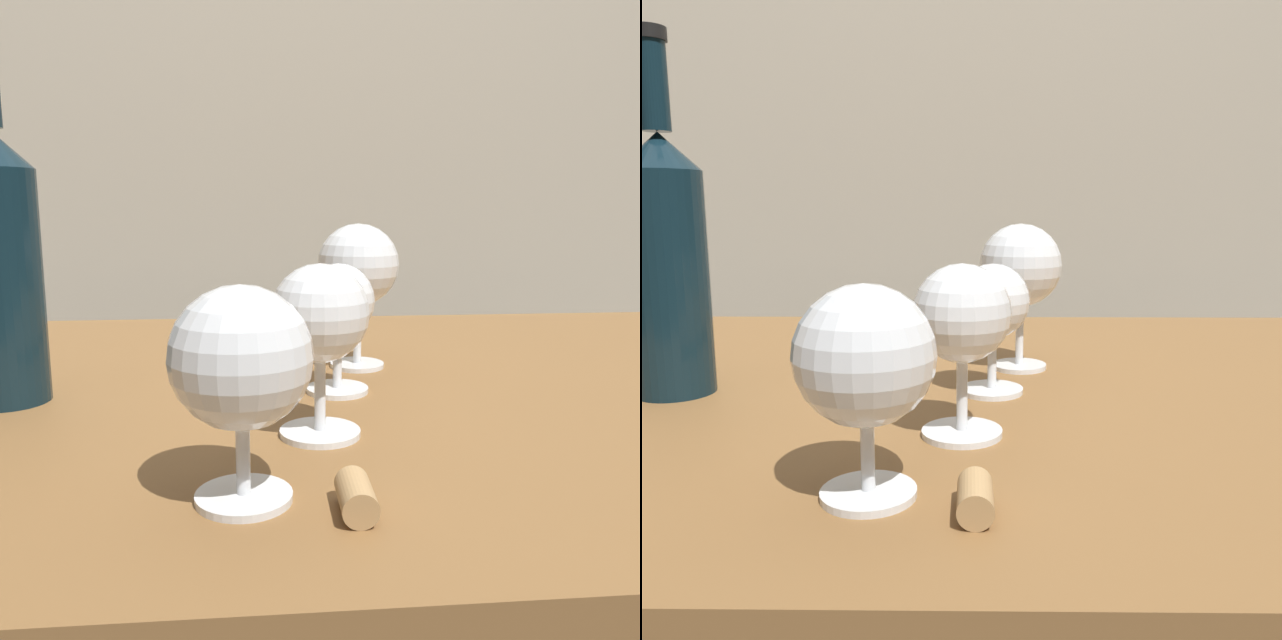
% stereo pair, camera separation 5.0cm
% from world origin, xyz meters
% --- Properties ---
extents(back_wall, '(5.00, 0.08, 2.60)m').
position_xyz_m(back_wall, '(0.00, 0.95, 1.30)').
color(back_wall, '#B2A893').
rests_on(back_wall, ground_plane).
extents(dining_table, '(1.26, 0.79, 0.71)m').
position_xyz_m(dining_table, '(0.00, 0.00, 0.62)').
color(dining_table, brown).
rests_on(dining_table, ground_plane).
extents(wine_glass_port, '(0.09, 0.09, 0.14)m').
position_xyz_m(wine_glass_port, '(-0.08, -0.28, 0.80)').
color(wine_glass_port, white).
rests_on(wine_glass_port, dining_table).
extents(wine_glass_merlot, '(0.08, 0.08, 0.14)m').
position_xyz_m(wine_glass_merlot, '(-0.02, -0.17, 0.80)').
color(wine_glass_merlot, white).
rests_on(wine_glass_merlot, dining_table).
extents(wine_glass_chardonnay, '(0.07, 0.07, 0.13)m').
position_xyz_m(wine_glass_chardonnay, '(0.01, -0.05, 0.80)').
color(wine_glass_chardonnay, white).
rests_on(wine_glass_chardonnay, dining_table).
extents(wine_glass_pinot, '(0.09, 0.09, 0.16)m').
position_xyz_m(wine_glass_pinot, '(0.04, 0.05, 0.82)').
color(wine_glass_pinot, white).
rests_on(wine_glass_pinot, dining_table).
extents(cork, '(0.02, 0.04, 0.02)m').
position_xyz_m(cork, '(-0.01, -0.30, 0.72)').
color(cork, tan).
rests_on(cork, dining_table).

